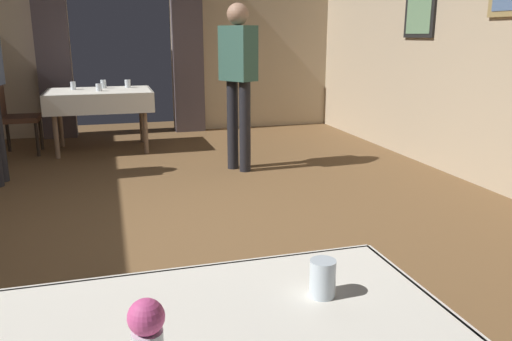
# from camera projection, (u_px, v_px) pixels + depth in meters

# --- Properties ---
(ground) EXTENTS (10.08, 10.08, 0.00)m
(ground) POSITION_uv_depth(u_px,v_px,m) (153.00, 235.00, 3.73)
(ground) COLOR brown
(wall_back) EXTENTS (6.40, 0.27, 3.00)m
(wall_back) POSITION_uv_depth(u_px,v_px,m) (121.00, 27.00, 7.22)
(wall_back) COLOR tan
(wall_back) RESTS_ON ground
(dining_table_mid) EXTENTS (1.26, 0.93, 0.75)m
(dining_table_mid) POSITION_uv_depth(u_px,v_px,m) (99.00, 98.00, 6.32)
(dining_table_mid) COLOR #7A604C
(dining_table_mid) RESTS_ON ground
(chair_mid_left) EXTENTS (0.44, 0.44, 0.93)m
(chair_mid_left) POSITION_uv_depth(u_px,v_px,m) (12.00, 112.00, 6.11)
(chair_mid_left) COLOR black
(chair_mid_left) RESTS_ON ground
(glass_near_b) EXTENTS (0.07, 0.07, 0.10)m
(glass_near_b) POSITION_uv_depth(u_px,v_px,m) (323.00, 278.00, 1.33)
(glass_near_b) COLOR silver
(glass_near_b) RESTS_ON dining_table_near
(glass_mid_a) EXTENTS (0.07, 0.07, 0.09)m
(glass_mid_a) POSITION_uv_depth(u_px,v_px,m) (99.00, 87.00, 6.18)
(glass_mid_a) COLOR silver
(glass_mid_a) RESTS_ON dining_table_mid
(glass_mid_b) EXTENTS (0.07, 0.07, 0.11)m
(glass_mid_b) POSITION_uv_depth(u_px,v_px,m) (103.00, 84.00, 6.51)
(glass_mid_b) COLOR silver
(glass_mid_b) RESTS_ON dining_table_mid
(glass_mid_c) EXTENTS (0.07, 0.07, 0.10)m
(glass_mid_c) POSITION_uv_depth(u_px,v_px,m) (128.00, 84.00, 6.59)
(glass_mid_c) COLOR silver
(glass_mid_c) RESTS_ON dining_table_mid
(glass_mid_d) EXTENTS (0.06, 0.06, 0.10)m
(glass_mid_d) POSITION_uv_depth(u_px,v_px,m) (73.00, 86.00, 6.34)
(glass_mid_d) COLOR silver
(glass_mid_d) RESTS_ON dining_table_mid
(person_waiter_by_doorway) EXTENTS (0.38, 0.42, 1.72)m
(person_waiter_by_doorway) POSITION_uv_depth(u_px,v_px,m) (238.00, 73.00, 5.27)
(person_waiter_by_doorway) COLOR black
(person_waiter_by_doorway) RESTS_ON ground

